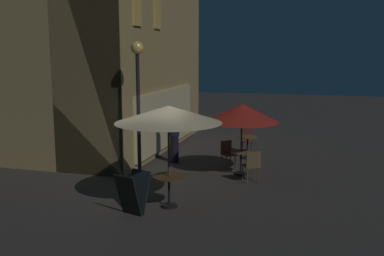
{
  "coord_description": "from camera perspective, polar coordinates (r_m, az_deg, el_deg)",
  "views": [
    {
      "loc": [
        -9.85,
        -4.06,
        3.61
      ],
      "look_at": [
        2.02,
        -0.61,
        1.5
      ],
      "focal_mm": 40.82,
      "sensor_mm": 36.0,
      "label": 1
    }
  ],
  "objects": [
    {
      "name": "cafe_chair_2",
      "position": [
        16.05,
        7.21,
        -1.29
      ],
      "size": [
        0.46,
        0.46,
        0.95
      ],
      "rotation": [
        0.0,
        0.0,
        -2.97
      ],
      "color": "brown",
      "rests_on": "ground"
    },
    {
      "name": "cafe_table_0",
      "position": [
        13.21,
        6.41,
        -4.05
      ],
      "size": [
        0.63,
        0.63,
        0.72
      ],
      "color": "black",
      "rests_on": "ground"
    },
    {
      "name": "cafe_chair_0",
      "position": [
        12.43,
        7.86,
        -4.64
      ],
      "size": [
        0.59,
        0.59,
        0.92
      ],
      "rotation": [
        0.0,
        0.0,
        0.55
      ],
      "color": "brown",
      "rests_on": "ground"
    },
    {
      "name": "ground_plane",
      "position": [
        11.25,
        -5.93,
        -9.07
      ],
      "size": [
        60.0,
        60.0,
        0.0
      ],
      "primitive_type": "plane",
      "color": "#37322F"
    },
    {
      "name": "menu_sandwich_board",
      "position": [
        10.07,
        -7.72,
        -8.43
      ],
      "size": [
        0.79,
        0.72,
        0.95
      ],
      "rotation": [
        0.0,
        0.0,
        -0.3
      ],
      "color": "black",
      "rests_on": "ground"
    },
    {
      "name": "cafe_table_1",
      "position": [
        10.41,
        -3.02,
        -7.29
      ],
      "size": [
        0.78,
        0.78,
        0.76
      ],
      "color": "black",
      "rests_on": "ground"
    },
    {
      "name": "patio_umbrella_1",
      "position": [
        10.06,
        -3.1,
        1.77
      ],
      "size": [
        2.5,
        2.5,
        2.43
      ],
      "color": "black",
      "rests_on": "ground"
    },
    {
      "name": "cafe_table_2",
      "position": [
        15.26,
        7.25,
        -2.0
      ],
      "size": [
        0.65,
        0.65,
        0.78
      ],
      "color": "black",
      "rests_on": "ground"
    },
    {
      "name": "cafe_building",
      "position": [
        16.07,
        -13.05,
        9.59
      ],
      "size": [
        8.32,
        7.79,
        7.31
      ],
      "color": "tan",
      "rests_on": "ground"
    },
    {
      "name": "patio_umbrella_0",
      "position": [
        12.95,
        6.53,
        1.94
      ],
      "size": [
        2.2,
        2.2,
        2.15
      ],
      "color": "black",
      "rests_on": "ground"
    },
    {
      "name": "patron_standing_0",
      "position": [
        14.51,
        -2.34,
        -1.03
      ],
      "size": [
        0.34,
        0.34,
        1.8
      ],
      "rotation": [
        0.0,
        0.0,
        6.07
      ],
      "color": "black",
      "rests_on": "ground"
    },
    {
      "name": "street_lamp_near_corner",
      "position": [
        11.76,
        -7.08,
        5.84
      ],
      "size": [
        0.34,
        0.34,
        3.93
      ],
      "color": "black",
      "rests_on": "ground"
    },
    {
      "name": "cafe_chair_1",
      "position": [
        13.91,
        4.64,
        -3.11
      ],
      "size": [
        0.54,
        0.54,
        0.88
      ],
      "rotation": [
        0.0,
        0.0,
        -2.44
      ],
      "color": "brown",
      "rests_on": "ground"
    }
  ]
}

